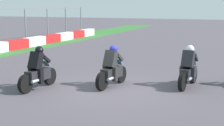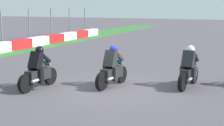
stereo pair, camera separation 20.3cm
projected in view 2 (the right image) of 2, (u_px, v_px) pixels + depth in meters
name	position (u px, v px, depth m)	size (l,w,h in m)	color
ground_plane	(111.00, 88.00, 12.09)	(120.00, 120.00, 0.00)	#514952
rider_lane_b	(189.00, 70.00, 12.16)	(2.04, 0.57, 1.51)	black
rider_lane_c	(112.00, 70.00, 12.27)	(2.04, 0.58, 1.51)	black
rider_lane_d	(38.00, 71.00, 11.95)	(2.04, 0.55, 1.51)	black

